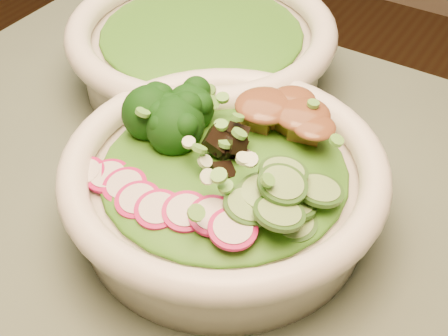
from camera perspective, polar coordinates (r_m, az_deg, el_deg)
The scene contains 11 objects.
salad_bowl at distance 0.52m, azimuth 0.00°, elevation -1.62°, with size 0.27×0.27×0.07m.
side_bowl at distance 0.69m, azimuth -2.03°, elevation 10.93°, with size 0.29×0.29×0.08m.
lettuce_bed at distance 0.50m, azimuth 0.00°, elevation 0.08°, with size 0.20×0.20×0.02m, color #255F14.
side_lettuce at distance 0.68m, azimuth -2.07°, elevation 12.42°, with size 0.19×0.19×0.02m, color #255F14.
broccoli_florets at distance 0.53m, azimuth -4.88°, elevation 4.51°, with size 0.08×0.07×0.04m, color black, non-canonical shape.
radish_slices at distance 0.47m, azimuth -5.59°, elevation -3.50°, with size 0.11×0.04×0.02m, color #B00D4F, non-canonical shape.
cucumber_slices at distance 0.46m, azimuth 5.46°, elevation -2.77°, with size 0.07×0.07×0.04m, color #8FBA67, non-canonical shape.
mushroom_heap at distance 0.50m, azimuth 1.00°, elevation 1.91°, with size 0.07×0.07×0.04m, color black, non-canonical shape.
tofu_cubes at distance 0.53m, azimuth 5.03°, elevation 4.11°, with size 0.09×0.06×0.04m, color olive, non-canonical shape.
peanut_sauce at distance 0.52m, azimuth 5.11°, elevation 5.23°, with size 0.07×0.06×0.02m, color brown.
scallion_garnish at distance 0.49m, azimuth 0.00°, elevation 2.16°, with size 0.19×0.19×0.02m, color #5FAC3C, non-canonical shape.
Camera 1 is at (0.01, -0.23, 1.15)m, focal length 50.00 mm.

